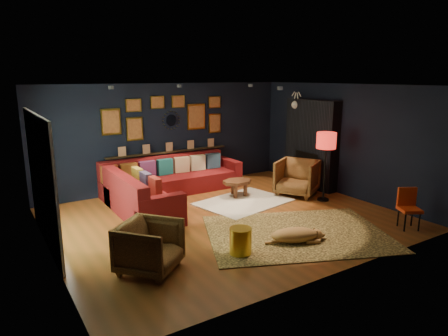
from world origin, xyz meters
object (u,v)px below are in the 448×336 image
orange_chair (408,205)px  dog (295,232)px  armchair_right (297,176)px  floor_lamp (326,144)px  pouf (154,213)px  armchair_left (150,244)px  coffee_table (237,183)px  gold_stool (241,241)px  sectional (161,186)px

orange_chair → dog: bearing=-164.9°
armchair_right → dog: 2.91m
floor_lamp → orange_chair: bearing=-87.3°
pouf → dog: dog is taller
pouf → armchair_left: armchair_left is taller
armchair_right → coffee_table: bearing=-145.8°
floor_lamp → coffee_table: bearing=139.6°
gold_stool → orange_chair: bearing=-12.0°
dog → orange_chair: bearing=9.2°
coffee_table → gold_stool: bearing=-123.0°
gold_stool → orange_chair: (3.29, -0.70, 0.22)m
gold_stool → floor_lamp: bearing=22.6°
armchair_left → floor_lamp: floor_lamp is taller
coffee_table → floor_lamp: 2.20m
coffee_table → armchair_left: 3.90m
coffee_table → armchair_right: (1.30, -0.61, 0.14)m
pouf → floor_lamp: size_ratio=0.30×
gold_stool → floor_lamp: floor_lamp is taller
sectional → floor_lamp: floor_lamp is taller
sectional → armchair_right: size_ratio=3.69×
sectional → pouf: bearing=-119.5°
gold_stool → floor_lamp: size_ratio=0.28×
pouf → orange_chair: (3.89, -2.79, 0.26)m
sectional → orange_chair: bearing=-51.3°
coffee_table → armchair_left: bearing=-142.9°
pouf → floor_lamp: (3.80, -0.76, 1.13)m
armchair_right → dog: size_ratio=0.83×
armchair_left → gold_stool: bearing=-50.3°
armchair_left → floor_lamp: 4.82m
gold_stool → sectional: bearing=88.6°
sectional → pouf: (-0.69, -1.21, -0.14)m
pouf → floor_lamp: floor_lamp is taller
pouf → gold_stool: (0.61, -2.09, 0.04)m
armchair_left → gold_stool: armchair_left is taller
pouf → armchair_right: armchair_right is taller
armchair_left → pouf: bearing=26.0°
sectional → pouf: sectional is taller
armchair_left → armchair_right: 4.74m
pouf → orange_chair: 4.80m
sectional → gold_stool: bearing=-91.4°
coffee_table → floor_lamp: bearing=-40.4°
sectional → floor_lamp: (3.11, -1.98, 0.99)m
dog → sectional: bearing=128.9°
coffee_table → dog: 2.82m
sectional → armchair_right: bearing=-24.2°
pouf → gold_stool: gold_stool is taller
coffee_table → dog: bearing=-103.7°
pouf → coffee_table: bearing=12.6°
floor_lamp → sectional: bearing=147.6°
sectional → coffee_table: bearing=-23.4°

